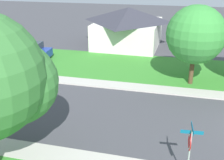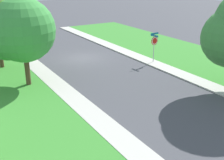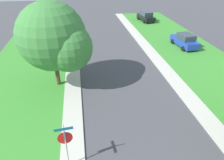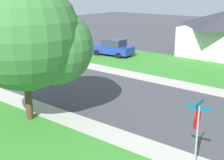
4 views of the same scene
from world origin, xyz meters
The scene contains 7 objects.
sidewalk_east centered at (4.70, 12.00, 0.05)m, with size 1.40×56.00×0.10m, color #B7B2A8.
lawn_east centered at (9.40, 12.00, 0.04)m, with size 8.00×56.00×0.08m, color #38842D.
sidewalk_west centered at (-4.70, 12.00, 0.05)m, with size 1.40×56.00×0.10m, color #B7B2A8.
stop_sign_far_corner centered at (-4.87, 4.74, 1.89)m, with size 0.92×0.92×2.77m.
car_black_across_road centered at (8.46, 33.45, 0.87)m, with size 2.44×4.49×1.76m.
car_blue_driveway_right centered at (9.49, 20.33, 0.87)m, with size 2.30×4.43×1.76m.
tree_sidewalk_far centered at (-5.61, 13.24, 4.31)m, with size 5.95×5.54×7.26m.
Camera 4 is at (-15.05, 0.50, 6.64)m, focal length 50.28 mm.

